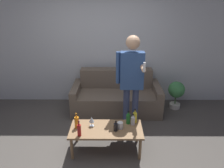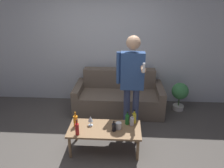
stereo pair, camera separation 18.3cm
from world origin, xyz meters
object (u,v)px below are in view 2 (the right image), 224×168
object	(u,v)px
bottle_orange	(132,121)
person_standing_front	(132,77)
couch	(119,97)
coffee_table	(105,131)

from	to	relation	value
bottle_orange	person_standing_front	distance (m)	0.71
couch	bottle_orange	world-z (taller)	couch
coffee_table	bottle_orange	distance (m)	0.45
couch	bottle_orange	xyz separation A→B (m)	(0.24, -1.25, 0.17)
coffee_table	person_standing_front	xyz separation A→B (m)	(0.41, 0.55, 0.68)
coffee_table	person_standing_front	size ratio (longest dim) A/B	0.65
couch	coffee_table	bearing A→B (deg)	-97.25
coffee_table	couch	bearing A→B (deg)	82.75
person_standing_front	bottle_orange	bearing A→B (deg)	-88.89
coffee_table	person_standing_front	world-z (taller)	person_standing_front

